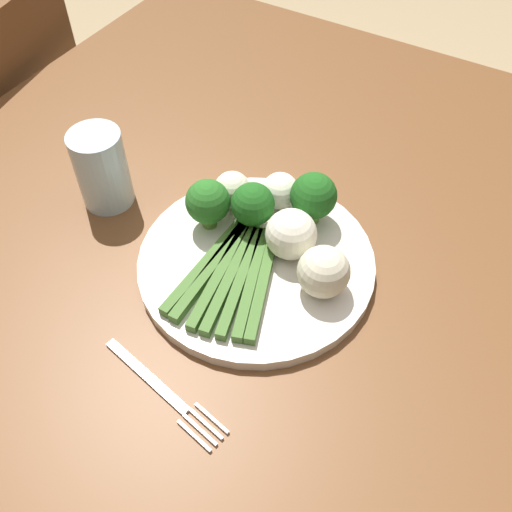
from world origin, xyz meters
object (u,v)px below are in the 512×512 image
(dining_table, at_px, (229,306))
(plate, at_px, (256,263))
(broccoli_outer_edge, at_px, (313,197))
(broccoli_front, at_px, (208,202))
(broccoli_front_left, at_px, (253,205))
(cauliflower_mid, at_px, (291,234))
(chair, at_px, (3,184))
(asparagus_bundle, at_px, (231,276))
(cauliflower_left, at_px, (325,270))
(fork, at_px, (163,391))
(cauliflower_back_right, at_px, (280,191))
(cauliflower_near_center, at_px, (232,190))
(water_glass, at_px, (102,169))

(dining_table, bearing_deg, plate, 89.10)
(broccoli_outer_edge, xyz_separation_m, broccoli_front, (0.07, -0.10, -0.00))
(broccoli_front_left, distance_m, cauliflower_mid, 0.06)
(chair, relative_size, cauliflower_mid, 14.40)
(dining_table, distance_m, asparagus_bundle, 0.15)
(plate, bearing_deg, chair, -99.16)
(cauliflower_left, xyz_separation_m, fork, (0.19, -0.08, -0.04))
(broccoli_outer_edge, distance_m, cauliflower_back_right, 0.05)
(chair, relative_size, asparagus_bundle, 5.17)
(broccoli_front_left, bearing_deg, cauliflower_left, 71.36)
(cauliflower_left, distance_m, cauliflower_near_center, 0.17)
(broccoli_outer_edge, xyz_separation_m, cauliflower_back_right, (-0.00, -0.05, -0.02))
(cauliflower_left, bearing_deg, plate, -87.27)
(asparagus_bundle, height_order, cauliflower_left, cauliflower_left)
(asparagus_bundle, height_order, broccoli_front, broccoli_front)
(chair, height_order, fork, chair)
(dining_table, height_order, broccoli_outer_edge, broccoli_outer_edge)
(dining_table, xyz_separation_m, chair, (-0.11, -0.62, -0.15))
(fork, height_order, water_glass, water_glass)
(broccoli_front, height_order, water_glass, water_glass)
(cauliflower_near_center, distance_m, water_glass, 0.17)
(broccoli_outer_edge, bearing_deg, plate, -16.72)
(cauliflower_mid, height_order, cauliflower_left, cauliflower_mid)
(plate, xyz_separation_m, broccoli_front_left, (-0.04, -0.03, 0.04))
(fork, bearing_deg, asparagus_bundle, 105.63)
(water_glass, bearing_deg, cauliflower_left, 90.50)
(broccoli_outer_edge, bearing_deg, fork, -5.11)
(chair, distance_m, fork, 0.77)
(cauliflower_left, distance_m, fork, 0.21)
(dining_table, relative_size, cauliflower_left, 19.22)
(asparagus_bundle, bearing_deg, cauliflower_back_right, 172.95)
(chair, height_order, asparagus_bundle, chair)
(dining_table, distance_m, cauliflower_near_center, 0.17)
(chair, height_order, plate, chair)
(asparagus_bundle, bearing_deg, dining_table, -152.05)
(dining_table, bearing_deg, water_glass, -90.20)
(plate, relative_size, fork, 1.69)
(broccoli_front_left, height_order, broccoli_outer_edge, broccoli_outer_edge)
(cauliflower_back_right, height_order, cauliflower_near_center, same)
(cauliflower_back_right, relative_size, fork, 0.28)
(asparagus_bundle, relative_size, cauliflower_mid, 2.78)
(dining_table, bearing_deg, cauliflower_near_center, -155.51)
(chair, bearing_deg, cauliflower_near_center, 75.79)
(fork, bearing_deg, water_glass, 151.60)
(dining_table, height_order, broccoli_front, broccoli_front)
(broccoli_front, distance_m, cauliflower_near_center, 0.05)
(broccoli_front, relative_size, cauliflower_left, 1.12)
(broccoli_outer_edge, distance_m, broccoli_front, 0.13)
(broccoli_outer_edge, bearing_deg, cauliflower_left, 34.29)
(broccoli_front_left, relative_size, cauliflower_near_center, 1.37)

